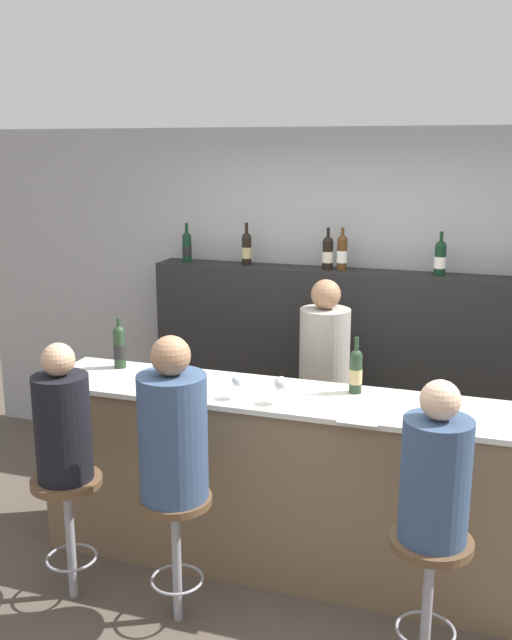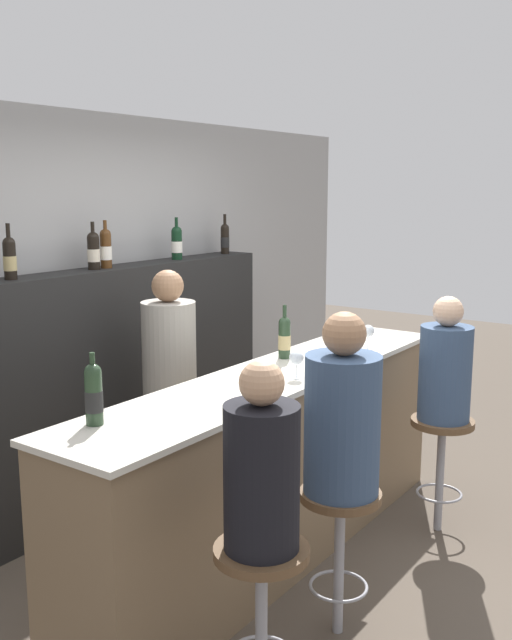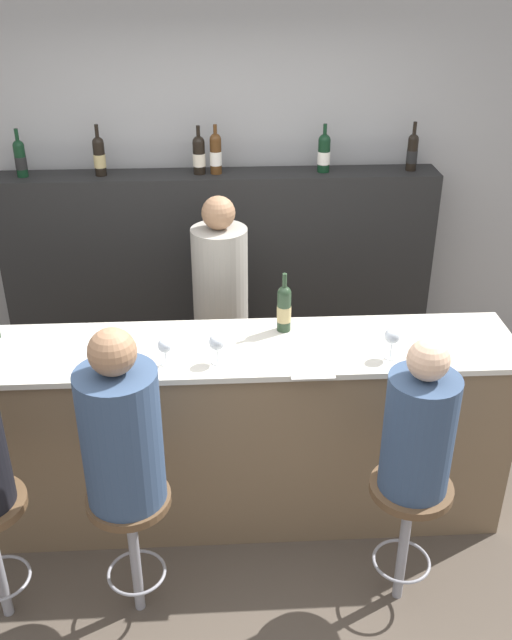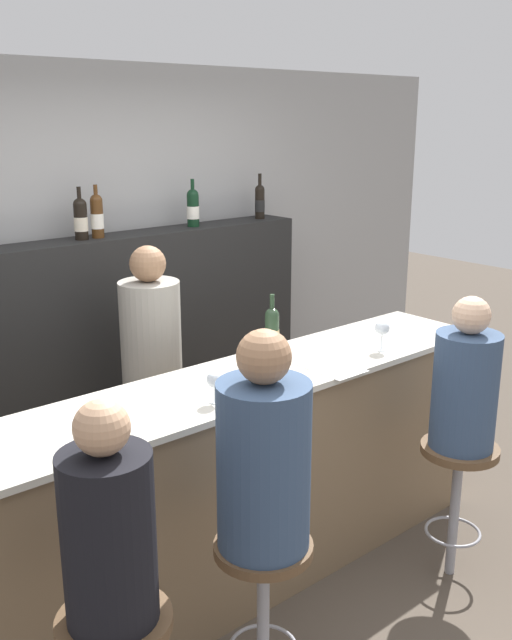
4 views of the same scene
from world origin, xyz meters
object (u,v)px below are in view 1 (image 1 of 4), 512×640
wine_bottle_backbar_4 (440,258)px  bar_stool_right (429,569)px  guest_seated_middle (173,430)px  bar_stool_left (68,504)px  wine_bottle_backbar_0 (187,247)px  wine_bottle_backbar_3 (342,252)px  wine_glass_2 (442,400)px  guest_seated_right (436,473)px  bar_stool_middle (176,523)px  guest_seated_left (62,421)px  wine_bottle_backbar_1 (247,248)px  wine_bottle_backbar_2 (328,253)px  wine_glass_0 (238,381)px  wine_bottle_counter_1 (356,371)px  wine_glass_1 (281,384)px  wine_bottle_counter_0 (120,346)px  bartender (323,405)px

wine_bottle_backbar_4 → bar_stool_right: bearing=-85.1°
guest_seated_middle → bar_stool_left: bearing=180.0°
wine_bottle_backbar_0 → wine_bottle_backbar_3: bearing=0.0°
wine_glass_2 → guest_seated_right: 0.53m
bar_stool_middle → guest_seated_left: bearing=-180.0°
wine_bottle_backbar_1 → bar_stool_middle: 2.31m
wine_bottle_backbar_1 → wine_bottle_backbar_2: wine_bottle_backbar_1 is taller
wine_glass_0 → wine_glass_2: size_ratio=0.88×
wine_bottle_counter_1 → guest_seated_middle: guest_seated_middle is taller
wine_bottle_backbar_0 → guest_seated_right: size_ratio=0.39×
wine_glass_1 → guest_seated_right: size_ratio=0.20×
wine_bottle_counter_0 → guest_seated_right: 2.19m
wine_bottle_backbar_2 → wine_glass_1: (0.09, -1.47, -0.51)m
wine_glass_1 → wine_glass_2: 0.85m
wine_bottle_backbar_4 → bar_stool_left: (-1.75, -1.98, -1.15)m
wine_bottle_backbar_3 → wine_glass_0: bearing=-100.2°
wine_glass_2 → bar_stool_left: size_ratio=0.22×
guest_seated_middle → bartender: 1.56m
wine_bottle_backbar_2 → wine_bottle_backbar_3: 0.11m
wine_bottle_counter_0 → bar_stool_right: 2.28m
wine_bottle_backbar_0 → guest_seated_right: wine_bottle_backbar_0 is taller
wine_glass_1 → guest_seated_middle: size_ratio=0.18×
bar_stool_middle → bartender: bartender is taller
wine_bottle_counter_1 → wine_bottle_backbar_4: size_ratio=1.07×
bartender → wine_bottle_backbar_1: bearing=144.4°
wine_glass_0 → guest_seated_middle: 0.55m
wine_bottle_backbar_3 → wine_bottle_counter_0: bearing=-135.2°
guest_seated_left → guest_seated_right: size_ratio=1.00×
guest_seated_left → bar_stool_middle: bearing=0.0°
wine_bottle_backbar_0 → wine_bottle_backbar_1: wine_bottle_backbar_1 is taller
bar_stool_middle → bar_stool_right: (1.28, 0.00, 0.00)m
wine_bottle_counter_0 → wine_bottle_counter_1: 1.51m
wine_bottle_backbar_0 → wine_glass_1: wine_bottle_backbar_0 is taller
wine_bottle_backbar_3 → bar_stool_middle: wine_bottle_backbar_3 is taller
wine_bottle_backbar_2 → wine_bottle_counter_1: bearing=-69.3°
wine_bottle_backbar_2 → wine_bottle_backbar_4: bearing=0.0°
guest_seated_left → bar_stool_right: guest_seated_left is taller
bartender → wine_bottle_backbar_3: bearing=90.9°
wine_bottle_backbar_3 → guest_seated_right: wine_bottle_backbar_3 is taller
wine_bottle_backbar_3 → guest_seated_left: (-1.07, -1.98, -0.68)m
guest_seated_left → wine_bottle_counter_1: bearing=30.2°
wine_bottle_counter_1 → wine_bottle_backbar_2: bearing=110.7°
bar_stool_middle → bar_stool_right: size_ratio=1.00×
wine_glass_1 → wine_bottle_counter_0: bearing=165.1°
wine_bottle_backbar_4 → guest_seated_middle: 2.36m
wine_bottle_backbar_3 → guest_seated_left: wine_bottle_backbar_3 is taller
guest_seated_middle → wine_bottle_counter_0: bearing=132.4°
wine_bottle_backbar_2 → guest_seated_middle: size_ratio=0.36×
wine_bottle_backbar_1 → wine_glass_0: (0.46, -1.47, -0.53)m
wine_glass_1 → wine_bottle_backbar_4: bearing=64.5°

